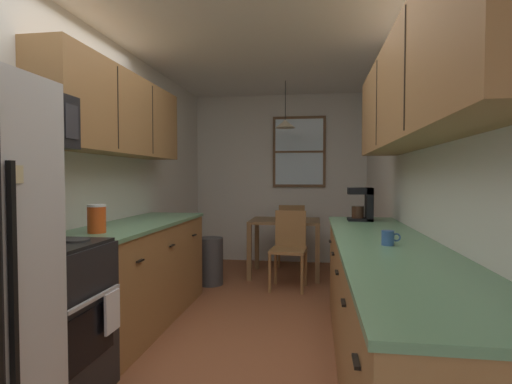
{
  "coord_description": "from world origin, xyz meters",
  "views": [
    {
      "loc": [
        0.56,
        -2.55,
        1.3
      ],
      "look_at": [
        -0.04,
        1.45,
        1.15
      ],
      "focal_mm": 28.23,
      "sensor_mm": 36.0,
      "label": 1
    }
  ],
  "objects_px": {
    "trash_bin": "(211,261)",
    "coffee_maker": "(363,203)",
    "dining_chair_near": "(289,245)",
    "dining_chair_far": "(291,232)",
    "mug_by_coffeemaker": "(388,238)",
    "storage_canister": "(97,219)",
    "table_serving_bowl": "(285,218)",
    "dining_table": "(285,229)",
    "microwave_over_range": "(17,117)",
    "stove_range": "(40,323)"
  },
  "relations": [
    {
      "from": "trash_bin",
      "to": "coffee_maker",
      "type": "height_order",
      "value": "coffee_maker"
    },
    {
      "from": "dining_chair_near",
      "to": "dining_chair_far",
      "type": "distance_m",
      "value": 1.13
    },
    {
      "from": "dining_chair_near",
      "to": "mug_by_coffeemaker",
      "type": "relative_size",
      "value": 8.18
    },
    {
      "from": "storage_canister",
      "to": "coffee_maker",
      "type": "distance_m",
      "value": 2.27
    },
    {
      "from": "dining_chair_far",
      "to": "table_serving_bowl",
      "type": "xyz_separation_m",
      "value": [
        -0.04,
        -0.66,
        0.27
      ]
    },
    {
      "from": "dining_table",
      "to": "trash_bin",
      "type": "height_order",
      "value": "dining_table"
    },
    {
      "from": "coffee_maker",
      "to": "table_serving_bowl",
      "type": "relative_size",
      "value": 1.63
    },
    {
      "from": "microwave_over_range",
      "to": "mug_by_coffeemaker",
      "type": "height_order",
      "value": "microwave_over_range"
    },
    {
      "from": "coffee_maker",
      "to": "mug_by_coffeemaker",
      "type": "distance_m",
      "value": 1.34
    },
    {
      "from": "microwave_over_range",
      "to": "storage_canister",
      "type": "xyz_separation_m",
      "value": [
        0.11,
        0.62,
        -0.63
      ]
    },
    {
      "from": "dining_table",
      "to": "storage_canister",
      "type": "height_order",
      "value": "storage_canister"
    },
    {
      "from": "dining_chair_near",
      "to": "table_serving_bowl",
      "type": "height_order",
      "value": "dining_chair_near"
    },
    {
      "from": "coffee_maker",
      "to": "dining_table",
      "type": "bearing_deg",
      "value": 119.11
    },
    {
      "from": "microwave_over_range",
      "to": "dining_table",
      "type": "distance_m",
      "value": 3.6
    },
    {
      "from": "dining_table",
      "to": "dining_chair_near",
      "type": "distance_m",
      "value": 0.58
    },
    {
      "from": "mug_by_coffeemaker",
      "to": "table_serving_bowl",
      "type": "relative_size",
      "value": 0.59
    },
    {
      "from": "storage_canister",
      "to": "mug_by_coffeemaker",
      "type": "xyz_separation_m",
      "value": [
        1.98,
        -0.24,
        -0.06
      ]
    },
    {
      "from": "dining_chair_near",
      "to": "trash_bin",
      "type": "bearing_deg",
      "value": -179.43
    },
    {
      "from": "dining_chair_far",
      "to": "mug_by_coffeemaker",
      "type": "xyz_separation_m",
      "value": [
        0.77,
        -3.39,
        0.44
      ]
    },
    {
      "from": "stove_range",
      "to": "dining_chair_far",
      "type": "height_order",
      "value": "stove_range"
    },
    {
      "from": "stove_range",
      "to": "dining_chair_near",
      "type": "distance_m",
      "value": 2.93
    },
    {
      "from": "stove_range",
      "to": "trash_bin",
      "type": "relative_size",
      "value": 1.94
    },
    {
      "from": "dining_chair_far",
      "to": "storage_canister",
      "type": "relative_size",
      "value": 4.42
    },
    {
      "from": "dining_table",
      "to": "dining_chair_far",
      "type": "bearing_deg",
      "value": 84.81
    },
    {
      "from": "microwave_over_range",
      "to": "table_serving_bowl",
      "type": "xyz_separation_m",
      "value": [
        1.27,
        3.12,
        -0.87
      ]
    },
    {
      "from": "trash_bin",
      "to": "dining_table",
      "type": "bearing_deg",
      "value": 34.01
    },
    {
      "from": "dining_chair_near",
      "to": "mug_by_coffeemaker",
      "type": "height_order",
      "value": "mug_by_coffeemaker"
    },
    {
      "from": "stove_range",
      "to": "dining_table",
      "type": "distance_m",
      "value": 3.42
    },
    {
      "from": "storage_canister",
      "to": "mug_by_coffeemaker",
      "type": "height_order",
      "value": "storage_canister"
    },
    {
      "from": "dining_table",
      "to": "dining_chair_near",
      "type": "height_order",
      "value": "dining_chair_near"
    },
    {
      "from": "dining_table",
      "to": "stove_range",
      "type": "bearing_deg",
      "value": -109.64
    },
    {
      "from": "microwave_over_range",
      "to": "dining_table",
      "type": "height_order",
      "value": "microwave_over_range"
    },
    {
      "from": "dining_table",
      "to": "table_serving_bowl",
      "type": "xyz_separation_m",
      "value": [
        0.01,
        -0.1,
        0.16
      ]
    },
    {
      "from": "dining_chair_far",
      "to": "table_serving_bowl",
      "type": "height_order",
      "value": "dining_chair_far"
    },
    {
      "from": "microwave_over_range",
      "to": "table_serving_bowl",
      "type": "distance_m",
      "value": 3.48
    },
    {
      "from": "storage_canister",
      "to": "dining_chair_near",
      "type": "bearing_deg",
      "value": 58.39
    },
    {
      "from": "trash_bin",
      "to": "storage_canister",
      "type": "bearing_deg",
      "value": -98.46
    },
    {
      "from": "microwave_over_range",
      "to": "coffee_maker",
      "type": "relative_size",
      "value": 2.08
    },
    {
      "from": "dining_chair_near",
      "to": "trash_bin",
      "type": "height_order",
      "value": "dining_chair_near"
    },
    {
      "from": "stove_range",
      "to": "microwave_over_range",
      "type": "xyz_separation_m",
      "value": [
        -0.11,
        0.0,
        1.16
      ]
    },
    {
      "from": "microwave_over_range",
      "to": "coffee_maker",
      "type": "distance_m",
      "value": 2.77
    },
    {
      "from": "dining_table",
      "to": "table_serving_bowl",
      "type": "height_order",
      "value": "table_serving_bowl"
    },
    {
      "from": "stove_range",
      "to": "mug_by_coffeemaker",
      "type": "distance_m",
      "value": 2.06
    },
    {
      "from": "dining_chair_far",
      "to": "microwave_over_range",
      "type": "bearing_deg",
      "value": -109.14
    },
    {
      "from": "trash_bin",
      "to": "table_serving_bowl",
      "type": "relative_size",
      "value": 3.05
    },
    {
      "from": "stove_range",
      "to": "storage_canister",
      "type": "height_order",
      "value": "storage_canister"
    },
    {
      "from": "stove_range",
      "to": "dining_chair_far",
      "type": "bearing_deg",
      "value": 72.41
    },
    {
      "from": "mug_by_coffeemaker",
      "to": "stove_range",
      "type": "bearing_deg",
      "value": -168.84
    },
    {
      "from": "stove_range",
      "to": "mug_by_coffeemaker",
      "type": "relative_size",
      "value": 10.0
    },
    {
      "from": "storage_canister",
      "to": "dining_chair_far",
      "type": "bearing_deg",
      "value": 69.12
    }
  ]
}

